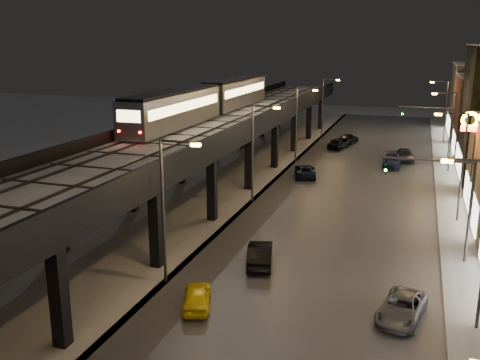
% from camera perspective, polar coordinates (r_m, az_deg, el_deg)
% --- Properties ---
extents(road_surface, '(17.00, 120.00, 0.06)m').
position_cam_1_polar(road_surface, '(51.70, 11.35, -1.88)').
color(road_surface, '#46474D').
rests_on(road_surface, ground).
extents(sidewalk_right, '(4.00, 120.00, 0.14)m').
position_cam_1_polar(sidewalk_right, '(51.53, 22.44, -2.73)').
color(sidewalk_right, '#9FA1A8').
rests_on(sidewalk_right, ground).
extents(under_viaduct_pavement, '(11.00, 120.00, 0.06)m').
position_cam_1_polar(under_viaduct_pavement, '(54.87, -2.75, -0.64)').
color(under_viaduct_pavement, '#9FA1A8').
rests_on(under_viaduct_pavement, ground).
extents(elevated_viaduct, '(9.00, 100.00, 6.30)m').
position_cam_1_polar(elevated_viaduct, '(50.79, -4.12, 4.56)').
color(elevated_viaduct, black).
rests_on(elevated_viaduct, ground).
extents(viaduct_trackbed, '(8.40, 100.00, 0.32)m').
position_cam_1_polar(viaduct_trackbed, '(50.78, -4.09, 5.44)').
color(viaduct_trackbed, '#B2B7C1').
rests_on(viaduct_trackbed, elevated_viaduct).
extents(viaduct_parapet_streetside, '(0.30, 100.00, 1.10)m').
position_cam_1_polar(viaduct_parapet_streetside, '(49.24, 0.63, 5.74)').
color(viaduct_parapet_streetside, black).
rests_on(viaduct_parapet_streetside, elevated_viaduct).
extents(viaduct_parapet_far, '(0.30, 100.00, 1.10)m').
position_cam_1_polar(viaduct_parapet_far, '(52.54, -8.49, 6.14)').
color(viaduct_parapet_far, black).
rests_on(viaduct_parapet_far, elevated_viaduct).
extents(streetlight_left_1, '(2.57, 0.28, 9.00)m').
position_cam_1_polar(streetlight_left_1, '(31.91, -7.81, -2.32)').
color(streetlight_left_1, '#38383A').
rests_on(streetlight_left_1, ground).
extents(streetlight_left_2, '(2.57, 0.28, 9.00)m').
position_cam_1_polar(streetlight_left_2, '(48.22, 1.64, 3.59)').
color(streetlight_left_2, '#38383A').
rests_on(streetlight_left_2, ground).
extents(streetlight_right_2, '(2.56, 0.28, 9.00)m').
position_cam_1_polar(streetlight_right_2, '(46.36, 22.39, 2.03)').
color(streetlight_right_2, '#38383A').
rests_on(streetlight_right_2, ground).
extents(streetlight_left_3, '(2.57, 0.28, 9.00)m').
position_cam_1_polar(streetlight_left_3, '(65.42, 6.26, 6.44)').
color(streetlight_left_3, '#38383A').
rests_on(streetlight_left_3, ground).
extents(streetlight_right_3, '(2.56, 0.28, 9.00)m').
position_cam_1_polar(streetlight_right_3, '(64.07, 21.48, 5.34)').
color(streetlight_right_3, '#38383A').
rests_on(streetlight_right_3, ground).
extents(streetlight_left_4, '(2.57, 0.28, 9.00)m').
position_cam_1_polar(streetlight_left_4, '(82.96, 8.97, 8.07)').
color(streetlight_left_4, '#38383A').
rests_on(streetlight_left_4, ground).
extents(streetlight_right_4, '(2.56, 0.28, 9.00)m').
position_cam_1_polar(streetlight_right_4, '(81.90, 20.96, 7.20)').
color(streetlight_right_4, '#38383A').
rests_on(streetlight_right_4, ground).
extents(traffic_light_rig_a, '(6.10, 0.34, 7.00)m').
position_cam_1_polar(traffic_light_rig_a, '(37.73, 21.70, -1.75)').
color(traffic_light_rig_a, '#38383A').
rests_on(traffic_light_rig_a, ground).
extents(traffic_light_rig_b, '(6.10, 0.34, 7.00)m').
position_cam_1_polar(traffic_light_rig_b, '(67.09, 20.56, 5.16)').
color(traffic_light_rig_b, '#38383A').
rests_on(traffic_light_rig_b, ground).
extents(subway_train, '(2.84, 34.66, 3.39)m').
position_cam_1_polar(subway_train, '(58.98, -3.31, 8.61)').
color(subway_train, gray).
rests_on(subway_train, viaduct_trackbed).
extents(car_taxi, '(2.61, 3.97, 1.26)m').
position_cam_1_polar(car_taxi, '(30.58, -4.62, -12.33)').
color(car_taxi, yellow).
rests_on(car_taxi, ground).
extents(car_near_white, '(2.64, 4.77, 1.49)m').
position_cam_1_polar(car_near_white, '(35.70, 2.14, -7.98)').
color(car_near_white, black).
rests_on(car_near_white, ground).
extents(car_mid_silver, '(3.26, 5.14, 1.32)m').
position_cam_1_polar(car_mid_silver, '(58.67, 6.96, 0.92)').
color(car_mid_silver, black).
rests_on(car_mid_silver, ground).
extents(car_mid_dark, '(2.90, 5.04, 1.38)m').
position_cam_1_polar(car_mid_dark, '(79.16, 11.42, 4.32)').
color(car_mid_dark, black).
rests_on(car_mid_dark, ground).
extents(car_far_white, '(2.65, 4.70, 1.51)m').
position_cam_1_polar(car_far_white, '(74.86, 10.40, 3.84)').
color(car_far_white, black).
rests_on(car_far_white, ground).
extents(car_onc_dark, '(2.89, 4.79, 1.24)m').
position_cam_1_polar(car_onc_dark, '(30.53, 16.84, -13.02)').
color(car_onc_dark, slate).
rests_on(car_onc_dark, ground).
extents(car_onc_white, '(2.22, 5.16, 1.48)m').
position_cam_1_polar(car_onc_white, '(65.40, 15.90, 1.95)').
color(car_onc_white, '#19244B').
rests_on(car_onc_white, ground).
extents(car_onc_red, '(2.60, 4.76, 1.53)m').
position_cam_1_polar(car_onc_red, '(68.99, 17.20, 2.52)').
color(car_onc_red, black).
rests_on(car_onc_red, ground).
extents(sign_mcdonalds, '(2.60, 0.37, 8.79)m').
position_cam_1_polar(sign_mcdonalds, '(48.85, 23.89, 4.55)').
color(sign_mcdonalds, '#38383A').
rests_on(sign_mcdonalds, ground).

